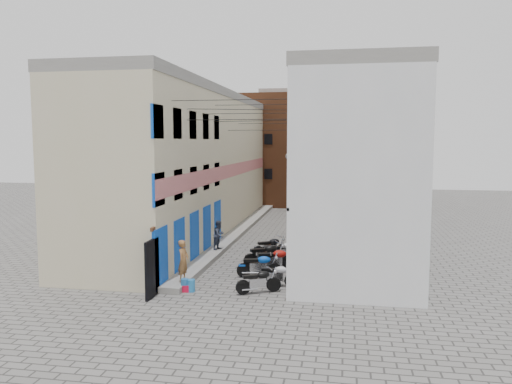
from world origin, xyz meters
The scene contains 21 objects.
ground centered at (0.00, 0.00, 0.00)m, with size 90.00×90.00×0.00m, color #5F5C59.
plinth centered at (-2.05, 13.00, 0.12)m, with size 0.90×26.00×0.25m, color gray.
building_left centered at (-4.98, 12.95, 4.50)m, with size 5.10×27.00×9.00m.
building_right centered at (5.00, 13.00, 4.51)m, with size 5.94×26.00×9.00m.
building_far_brick_left centered at (-2.00, 28.00, 5.00)m, with size 6.00×6.00×10.00m, color brown.
building_far_brick_right centered at (3.00, 30.00, 4.00)m, with size 5.00×6.00×8.00m, color brown.
building_far_concrete centered at (0.00, 34.00, 5.50)m, with size 8.00×5.00×11.00m, color gray.
far_shopfront centered at (0.00, 25.20, 1.20)m, with size 2.00×0.30×2.40m, color black.
overhead_wires centered at (0.00, 7.64, 7.12)m, with size 5.80×13.02×1.32m.
motorcycle_a centered at (1.33, 0.76, 0.52)m, with size 0.57×1.81×1.05m, color black, non-canonical shape.
motorcycle_b centered at (1.90, 1.78, 0.51)m, with size 0.56×1.77×1.02m, color #BABABF, non-canonical shape.
motorcycle_c centered at (0.98, 3.00, 0.57)m, with size 0.62×1.96×1.13m, color #0B45B2, non-canonical shape.
motorcycle_d centered at (1.52, 3.89, 0.62)m, with size 0.68×2.14×1.24m, color #9A100B, non-canonical shape.
motorcycle_e centered at (1.00, 4.77, 0.63)m, with size 0.69×2.18×1.26m, color black, non-canonical shape.
motorcycle_f centered at (1.69, 6.01, 0.55)m, with size 0.60×1.91×1.10m, color silver, non-canonical shape.
motorcycle_g centered at (0.90, 6.86, 0.56)m, with size 0.61×1.94×1.12m, color black, non-canonical shape.
person_a centered at (-1.76, 1.00, 1.09)m, with size 0.61×0.40×1.68m, color #916034.
person_b centered at (-1.82, 6.99, 1.01)m, with size 0.73×0.57×1.51m, color #303749.
water_jug_near centered at (-1.55, 0.50, 0.25)m, with size 0.31×0.31×0.49m, color #2065A4.
water_jug_far centered at (-1.29, 0.50, 0.24)m, with size 0.31×0.31×0.48m, color #2679BE.
red_crate centered at (-1.43, 0.50, 0.13)m, with size 0.42×0.31×0.26m, color red.
Camera 1 is at (4.54, -17.74, 5.87)m, focal length 35.00 mm.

